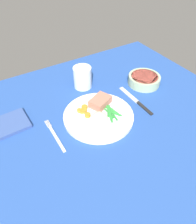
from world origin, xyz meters
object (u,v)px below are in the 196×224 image
at_px(fork, 55,135).
at_px(napkin, 12,123).
at_px(water_glass, 83,79).
at_px(knife, 136,101).
at_px(dinner_plate, 98,115).
at_px(salad_bowl, 144,79).
at_px(meat_portion, 100,102).

bearing_deg(fork, napkin, 130.58).
xyz_separation_m(fork, water_glass, (0.22, 0.21, 0.04)).
bearing_deg(knife, dinner_plate, 176.60).
bearing_deg(salad_bowl, dinner_plate, -164.77).
distance_m(meat_portion, fork, 0.22).
bearing_deg(dinner_plate, salad_bowl, 15.23).
relative_size(fork, water_glass, 1.74).
bearing_deg(dinner_plate, fork, -179.17).
distance_m(knife, salad_bowl, 0.14).
xyz_separation_m(dinner_plate, knife, (0.18, -0.00, -0.01)).
xyz_separation_m(salad_bowl, napkin, (-0.58, 0.05, -0.02)).
distance_m(water_glass, napkin, 0.35).
bearing_deg(meat_portion, water_glass, 86.45).
distance_m(water_glass, salad_bowl, 0.28).
distance_m(dinner_plate, salad_bowl, 0.30).
height_order(meat_portion, salad_bowl, meat_portion).
distance_m(dinner_plate, napkin, 0.32).
bearing_deg(napkin, knife, -15.74).
distance_m(knife, water_glass, 0.25).
xyz_separation_m(meat_portion, water_glass, (0.01, 0.16, 0.01)).
bearing_deg(napkin, dinner_plate, -24.22).
xyz_separation_m(water_glass, salad_bowl, (0.25, -0.13, -0.02)).
xyz_separation_m(water_glass, napkin, (-0.34, -0.07, -0.03)).
height_order(dinner_plate, napkin, dinner_plate).
bearing_deg(fork, dinner_plate, 0.96).
bearing_deg(water_glass, knife, -56.51).
relative_size(dinner_plate, salad_bowl, 1.86).
distance_m(salad_bowl, napkin, 0.59).
distance_m(fork, knife, 0.36).
bearing_deg(dinner_plate, meat_portion, 49.40).
xyz_separation_m(fork, salad_bowl, (0.47, 0.08, 0.02)).
bearing_deg(knife, water_glass, 120.98).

